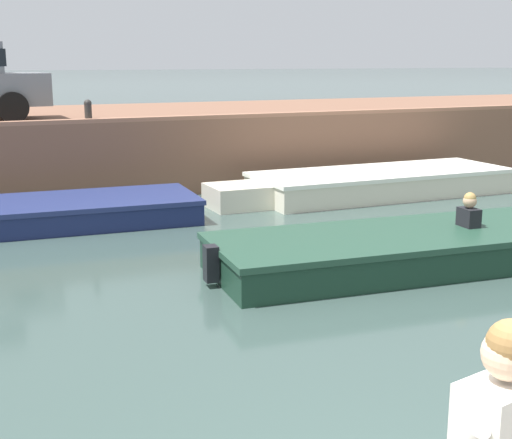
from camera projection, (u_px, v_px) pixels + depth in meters
The scene contains 7 objects.
ground_plane at pixel (170, 286), 8.84m from camera, with size 400.00×400.00×0.00m, color #384C47.
far_quay_wall at pixel (58, 147), 16.48m from camera, with size 60.00×6.00×1.55m, color brown.
far_wall_coping at pixel (78, 121), 13.73m from camera, with size 60.00×0.24×0.08m, color #9F6C52.
boat_moored_central_navy at pixel (43, 214), 12.01m from camera, with size 5.72×2.17×0.43m.
boat_moored_east_cream at pixel (370, 184), 14.67m from camera, with size 6.49×1.96×0.52m.
motorboat_passing at pixel (432, 246), 9.80m from camera, with size 6.90×2.29×0.96m.
mooring_bollard_mid at pixel (88, 110), 13.89m from camera, with size 0.15×0.15×0.44m.
Camera 1 is at (-2.43, -2.42, 2.75)m, focal length 50.00 mm.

